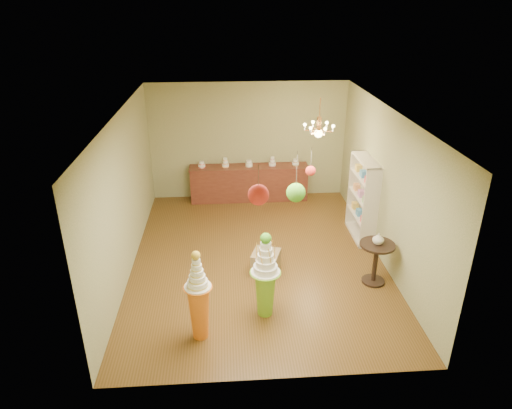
{
  "coord_description": "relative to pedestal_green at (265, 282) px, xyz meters",
  "views": [
    {
      "loc": [
        -0.6,
        -8.01,
        4.89
      ],
      "look_at": [
        -0.03,
        0.0,
        1.21
      ],
      "focal_mm": 32.0,
      "sensor_mm": 36.0,
      "label": 1
    }
  ],
  "objects": [
    {
      "name": "pom_green_mid",
      "position": [
        0.38,
        -0.42,
        1.76
      ],
      "size": [
        0.27,
        0.27,
        0.75
      ],
      "color": "#443E31",
      "rests_on": "ceiling"
    },
    {
      "name": "chandelier",
      "position": [
        1.38,
        3.02,
        1.67
      ],
      "size": [
        0.83,
        0.83,
        0.85
      ],
      "rotation": [
        0.0,
        0.0,
        -0.28
      ],
      "color": "#DE8C4E",
      "rests_on": "ceiling"
    },
    {
      "name": "pom_red_left",
      "position": [
        -0.19,
        -0.93,
        1.96
      ],
      "size": [
        0.27,
        0.27,
        0.54
      ],
      "color": "#443E31",
      "rests_on": "ceiling"
    },
    {
      "name": "floor",
      "position": [
        0.01,
        1.79,
        -0.63
      ],
      "size": [
        6.5,
        6.5,
        0.0
      ],
      "primitive_type": "plane",
      "color": "brown",
      "rests_on": "ground"
    },
    {
      "name": "burlap_riser",
      "position": [
        0.13,
        1.24,
        -0.4
      ],
      "size": [
        0.62,
        0.62,
        0.45
      ],
      "primitive_type": "cube",
      "rotation": [
        0.0,
        0.0,
        -0.32
      ],
      "color": "olive",
      "rests_on": "floor"
    },
    {
      "name": "pom_red_right",
      "position": [
        0.6,
        -0.25,
        2.02
      ],
      "size": [
        0.14,
        0.14,
        0.43
      ],
      "color": "#443E31",
      "rests_on": "ceiling"
    },
    {
      "name": "wall_back",
      "position": [
        0.01,
        5.04,
        0.87
      ],
      "size": [
        5.0,
        0.04,
        3.0
      ],
      "primitive_type": "cube",
      "color": "#969969",
      "rests_on": "ground"
    },
    {
      "name": "pedestal_green",
      "position": [
        0.0,
        0.0,
        0.0
      ],
      "size": [
        0.6,
        0.6,
        1.53
      ],
      "rotation": [
        0.0,
        0.0,
        0.32
      ],
      "color": "#7BC02A",
      "rests_on": "floor"
    },
    {
      "name": "wall_left",
      "position": [
        -2.49,
        1.79,
        0.87
      ],
      "size": [
        0.04,
        6.5,
        3.0
      ],
      "primitive_type": "cube",
      "color": "#969969",
      "rests_on": "ground"
    },
    {
      "name": "pedestal_orange",
      "position": [
        -1.06,
        -0.49,
        -0.03
      ],
      "size": [
        0.47,
        0.47,
        1.54
      ],
      "rotation": [
        0.0,
        0.0,
        -0.18
      ],
      "color": "orange",
      "rests_on": "floor"
    },
    {
      "name": "vase",
      "position": [
        2.11,
        0.78,
        0.3
      ],
      "size": [
        0.26,
        0.26,
        0.22
      ],
      "primitive_type": "imported",
      "rotation": [
        0.0,
        0.0,
        -0.28
      ],
      "color": "beige",
      "rests_on": "round_table"
    },
    {
      "name": "wall_front",
      "position": [
        0.01,
        -1.46,
        0.87
      ],
      "size": [
        5.0,
        0.04,
        3.0
      ],
      "primitive_type": "cube",
      "color": "#969969",
      "rests_on": "ground"
    },
    {
      "name": "ceiling",
      "position": [
        0.01,
        1.79,
        2.37
      ],
      "size": [
        6.5,
        6.5,
        0.0
      ],
      "primitive_type": "plane",
      "rotation": [
        3.14,
        0.0,
        0.0
      ],
      "color": "white",
      "rests_on": "ground"
    },
    {
      "name": "round_table",
      "position": [
        2.11,
        0.78,
        -0.1
      ],
      "size": [
        0.72,
        0.72,
        0.82
      ],
      "rotation": [
        0.0,
        0.0,
        -0.15
      ],
      "color": "black",
      "rests_on": "floor"
    },
    {
      "name": "wall_right",
      "position": [
        2.51,
        1.79,
        0.87
      ],
      "size": [
        0.04,
        6.5,
        3.0
      ],
      "primitive_type": "cube",
      "color": "#969969",
      "rests_on": "ground"
    },
    {
      "name": "sideboard",
      "position": [
        0.01,
        4.76,
        -0.15
      ],
      "size": [
        3.04,
        0.54,
        1.16
      ],
      "color": "#5E2A1D",
      "rests_on": "floor"
    },
    {
      "name": "shelving_unit",
      "position": [
        2.34,
        2.59,
        0.27
      ],
      "size": [
        0.33,
        1.2,
        1.8
      ],
      "color": "beige",
      "rests_on": "floor"
    }
  ]
}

